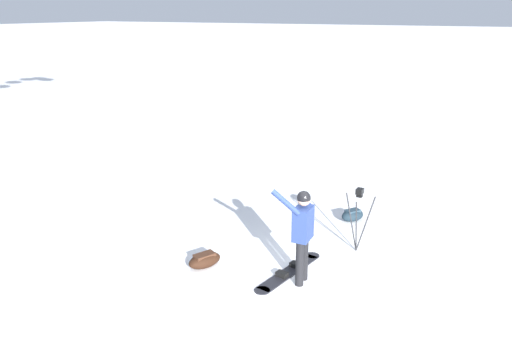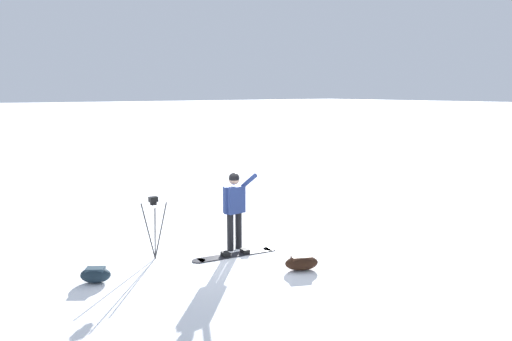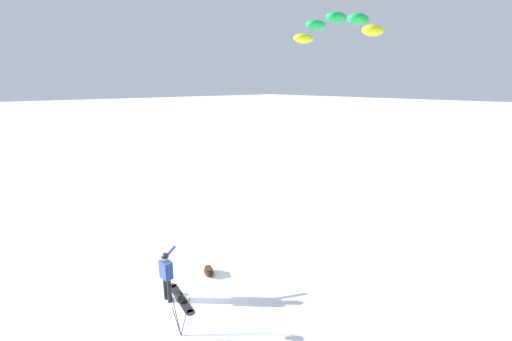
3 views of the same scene
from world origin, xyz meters
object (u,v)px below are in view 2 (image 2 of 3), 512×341
object	(u,v)px
snowboard	(235,254)
gear_bag_large	(96,274)
camera_tripod	(154,214)
gear_bag_small	(302,263)
snowboarder	(234,203)

from	to	relation	value
snowboard	gear_bag_large	bearing A→B (deg)	-94.94
camera_tripod	gear_bag_large	bearing A→B (deg)	-68.75
gear_bag_large	gear_bag_small	xyz separation A→B (m)	(1.67, 3.33, -0.00)
snowboard	gear_bag_small	distance (m)	1.53
gear_bag_large	camera_tripod	xyz separation A→B (m)	(-0.53, 1.37, 0.77)
snowboard	camera_tripod	distance (m)	1.84
snowboarder	gear_bag_small	world-z (taller)	snowboarder
gear_bag_large	camera_tripod	distance (m)	1.66
snowboarder	snowboard	xyz separation A→B (m)	(0.32, -0.20, -0.98)
snowboard	gear_bag_small	size ratio (longest dim) A/B	2.57
snowboarder	gear_bag_small	distance (m)	1.98
gear_bag_small	snowboarder	bearing A→B (deg)	-168.71
snowboarder	gear_bag_small	xyz separation A→B (m)	(1.74, 0.35, -0.86)
gear_bag_small	snowboard	bearing A→B (deg)	-159.01
gear_bag_large	camera_tripod	world-z (taller)	camera_tripod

